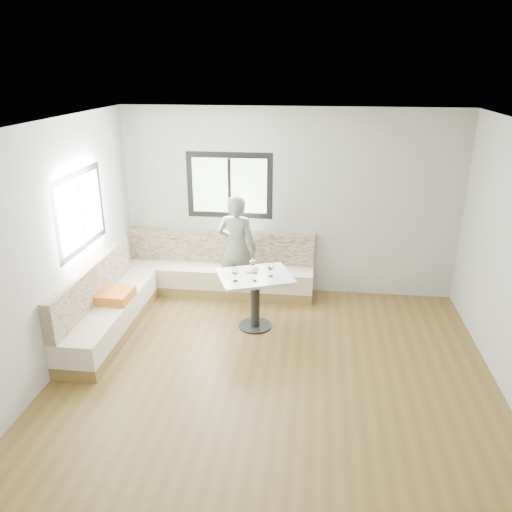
{
  "coord_description": "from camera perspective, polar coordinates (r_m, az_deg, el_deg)",
  "views": [
    {
      "loc": [
        0.4,
        -4.73,
        3.34
      ],
      "look_at": [
        -0.36,
        1.33,
        0.99
      ],
      "focal_mm": 35.0,
      "sensor_mm": 36.0,
      "label": 1
    }
  ],
  "objects": [
    {
      "name": "room",
      "position": [
        5.2,
        1.32,
        -0.71
      ],
      "size": [
        5.01,
        5.01,
        2.81
      ],
      "color": "brown",
      "rests_on": "ground"
    },
    {
      "name": "banquette",
      "position": [
        7.31,
        -9.39,
        -3.56
      ],
      "size": [
        2.9,
        2.8,
        0.95
      ],
      "color": "olive",
      "rests_on": "ground"
    },
    {
      "name": "table",
      "position": [
        6.62,
        -0.11,
        -3.71
      ],
      "size": [
        1.13,
        1.01,
        0.76
      ],
      "rotation": [
        0.0,
        0.0,
        0.39
      ],
      "color": "black",
      "rests_on": "ground"
    },
    {
      "name": "person",
      "position": [
        7.35,
        -2.16,
        0.88
      ],
      "size": [
        0.66,
        0.51,
        1.62
      ],
      "primitive_type": "imported",
      "rotation": [
        0.0,
        0.0,
        2.92
      ],
      "color": "slate",
      "rests_on": "ground"
    },
    {
      "name": "olive_ramekin",
      "position": [
        6.62,
        -0.85,
        -1.7
      ],
      "size": [
        0.09,
        0.09,
        0.04
      ],
      "color": "white",
      "rests_on": "table"
    },
    {
      "name": "wine_glass_a",
      "position": [
        6.31,
        -2.4,
        -1.79
      ],
      "size": [
        0.09,
        0.09,
        0.19
      ],
      "color": "white",
      "rests_on": "table"
    },
    {
      "name": "wine_glass_b",
      "position": [
        6.32,
        -0.03,
        -1.75
      ],
      "size": [
        0.09,
        0.09,
        0.19
      ],
      "color": "white",
      "rests_on": "table"
    },
    {
      "name": "wine_glass_c",
      "position": [
        6.45,
        1.72,
        -1.25
      ],
      "size": [
        0.09,
        0.09,
        0.19
      ],
      "color": "white",
      "rests_on": "table"
    },
    {
      "name": "wine_glass_d",
      "position": [
        6.59,
        -0.38,
        -0.75
      ],
      "size": [
        0.09,
        0.09,
        0.19
      ],
      "color": "white",
      "rests_on": "table"
    }
  ]
}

